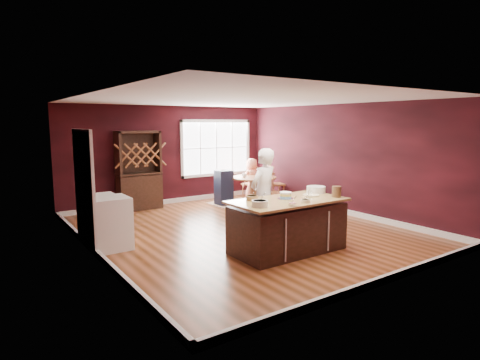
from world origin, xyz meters
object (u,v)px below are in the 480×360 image
object	(u,v)px
dining_table	(254,185)
hutch	(139,170)
chair_north	(250,182)
washer	(110,223)
kitchen_island	(287,227)
layer_cake	(286,196)
baker	(263,195)
high_chair	(224,187)
chair_south	(274,191)
toddler	(224,175)
chair_east	(276,183)
seated_woman	(252,179)
dryer	(100,218)

from	to	relation	value
dining_table	hutch	bearing A→B (deg)	158.86
chair_north	washer	xyz separation A→B (m)	(-4.94, -2.58, -0.00)
kitchen_island	dining_table	world-z (taller)	kitchen_island
layer_cake	washer	xyz separation A→B (m)	(-2.53, 1.80, -0.51)
baker	high_chair	size ratio (longest dim) A/B	1.77
kitchen_island	chair_south	xyz separation A→B (m)	(2.03, 2.84, 0.03)
layer_cake	toddler	distance (m)	4.17
high_chair	toddler	size ratio (longest dim) A/B	3.83
chair_east	kitchen_island	bearing A→B (deg)	158.13
baker	toddler	xyz separation A→B (m)	(1.18, 3.27, -0.07)
chair_north	high_chair	distance (m)	1.24
seated_woman	chair_east	bearing A→B (deg)	133.38
baker	hutch	size ratio (longest dim) A/B	0.87
layer_cake	dryer	size ratio (longest dim) A/B	0.33
baker	washer	xyz separation A→B (m)	(-2.59, 1.09, -0.41)
layer_cake	toddler	size ratio (longest dim) A/B	1.12
dining_table	hutch	world-z (taller)	hutch
seated_woman	dryer	size ratio (longest dim) A/B	1.37
seated_woman	toddler	xyz separation A→B (m)	(-1.07, -0.16, 0.20)
toddler	high_chair	bearing A→B (deg)	160.61
dining_table	seated_woman	size ratio (longest dim) A/B	1.04
hutch	high_chair	bearing A→B (deg)	-19.71
kitchen_island	hutch	xyz separation A→B (m)	(-0.88, 4.82, 0.58)
chair_south	seated_woman	world-z (taller)	seated_woman
washer	toddler	bearing A→B (deg)	30.04
dining_table	chair_south	size ratio (longest dim) A/B	1.34
dryer	layer_cake	bearing A→B (deg)	-43.98
chair_north	high_chair	size ratio (longest dim) A/B	0.95
dining_table	hutch	distance (m)	3.12
kitchen_island	chair_south	distance (m)	3.49
dining_table	chair_east	size ratio (longest dim) A/B	1.23
toddler	washer	size ratio (longest dim) A/B	0.28
layer_cake	seated_woman	distance (m)	4.76
baker	chair_south	size ratio (longest dim) A/B	1.88
dining_table	toddler	world-z (taller)	toddler
baker	layer_cake	size ratio (longest dim) A/B	6.04
dining_table	seated_woman	world-z (taller)	seated_woman
high_chair	chair_east	bearing A→B (deg)	-8.06
toddler	washer	distance (m)	4.37
chair_south	seated_woman	bearing A→B (deg)	69.74
toddler	chair_east	bearing A→B (deg)	-10.18
seated_woman	hutch	distance (m)	3.27
kitchen_island	hutch	world-z (taller)	hutch
chair_south	dryer	distance (m)	4.56
chair_north	chair_east	bearing A→B (deg)	105.41
chair_north	dining_table	bearing A→B (deg)	43.40
kitchen_island	seated_woman	bearing A→B (deg)	61.25
hutch	kitchen_island	bearing A→B (deg)	-79.71
kitchen_island	chair_east	size ratio (longest dim) A/B	1.99
hutch	layer_cake	bearing A→B (deg)	-79.40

